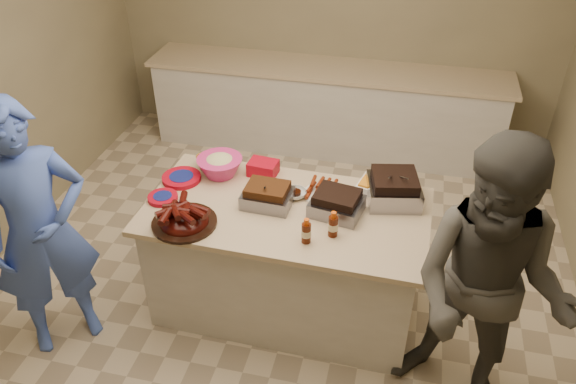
% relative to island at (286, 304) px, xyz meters
% --- Properties ---
extents(room, '(4.50, 5.00, 2.70)m').
position_rel_island_xyz_m(room, '(-0.14, 0.14, 0.00)').
color(room, gray).
rests_on(room, ground).
extents(back_counter, '(3.60, 0.64, 0.90)m').
position_rel_island_xyz_m(back_counter, '(-0.14, 2.34, 0.45)').
color(back_counter, beige).
rests_on(back_counter, ground).
extents(island, '(1.86, 1.01, 0.87)m').
position_rel_island_xyz_m(island, '(0.00, 0.00, 0.00)').
color(island, beige).
rests_on(island, ground).
extents(rib_platter, '(0.47, 0.47, 0.16)m').
position_rel_island_xyz_m(rib_platter, '(-0.58, -0.30, 0.87)').
color(rib_platter, '#460B07').
rests_on(rib_platter, island).
extents(pulled_pork_tray, '(0.32, 0.25, 0.10)m').
position_rel_island_xyz_m(pulled_pork_tray, '(-0.13, 0.02, 0.87)').
color(pulled_pork_tray, '#47230F').
rests_on(pulled_pork_tray, island).
extents(brisket_tray, '(0.36, 0.32, 0.10)m').
position_rel_island_xyz_m(brisket_tray, '(0.32, 0.04, 0.87)').
color(brisket_tray, black).
rests_on(brisket_tray, island).
extents(roasting_pan, '(0.39, 0.39, 0.13)m').
position_rel_island_xyz_m(roasting_pan, '(0.66, 0.26, 0.87)').
color(roasting_pan, gray).
rests_on(roasting_pan, island).
extents(coleslaw_bowl, '(0.33, 0.33, 0.22)m').
position_rel_island_xyz_m(coleslaw_bowl, '(-0.55, 0.30, 0.87)').
color(coleslaw_bowl, '#CA2A75').
rests_on(coleslaw_bowl, island).
extents(sausage_plate, '(0.32, 0.32, 0.05)m').
position_rel_island_xyz_m(sausage_plate, '(0.22, 0.21, 0.87)').
color(sausage_plate, silver).
rests_on(sausage_plate, island).
extents(mac_cheese_dish, '(0.36, 0.30, 0.08)m').
position_rel_island_xyz_m(mac_cheese_dish, '(0.59, 0.34, 0.87)').
color(mac_cheese_dish, orange).
rests_on(mac_cheese_dish, island).
extents(bbq_bottle_a, '(0.06, 0.06, 0.17)m').
position_rel_island_xyz_m(bbq_bottle_a, '(0.19, -0.29, 0.87)').
color(bbq_bottle_a, '#431405').
rests_on(bbq_bottle_a, island).
extents(bbq_bottle_b, '(0.06, 0.06, 0.17)m').
position_rel_island_xyz_m(bbq_bottle_b, '(0.34, -0.20, 0.87)').
color(bbq_bottle_b, '#431405').
rests_on(bbq_bottle_b, island).
extents(mustard_bottle, '(0.05, 0.05, 0.13)m').
position_rel_island_xyz_m(mustard_bottle, '(-0.21, 0.13, 0.87)').
color(mustard_bottle, '#F2CA00').
rests_on(mustard_bottle, island).
extents(sauce_bowl, '(0.15, 0.05, 0.15)m').
position_rel_island_xyz_m(sauce_bowl, '(0.03, 0.15, 0.87)').
color(sauce_bowl, silver).
rests_on(sauce_bowl, island).
extents(plate_stack_large, '(0.28, 0.28, 0.03)m').
position_rel_island_xyz_m(plate_stack_large, '(-0.79, 0.16, 0.87)').
color(plate_stack_large, '#A20518').
rests_on(plate_stack_large, island).
extents(plate_stack_small, '(0.20, 0.20, 0.03)m').
position_rel_island_xyz_m(plate_stack_small, '(-0.82, -0.08, 0.87)').
color(plate_stack_small, '#A20518').
rests_on(plate_stack_small, island).
extents(plastic_cup, '(0.11, 0.10, 0.11)m').
position_rel_island_xyz_m(plastic_cup, '(-0.69, 0.35, 0.87)').
color(plastic_cup, '#AC6E23').
rests_on(plastic_cup, island).
extents(basket_stack, '(0.21, 0.17, 0.10)m').
position_rel_island_xyz_m(basket_stack, '(-0.26, 0.37, 0.87)').
color(basket_stack, '#A20518').
rests_on(basket_stack, island).
extents(guest_blue, '(1.70, 1.73, 0.42)m').
position_rel_island_xyz_m(guest_blue, '(-1.40, -0.60, 0.00)').
color(guest_blue, '#4565CE').
rests_on(guest_blue, ground).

